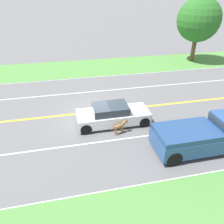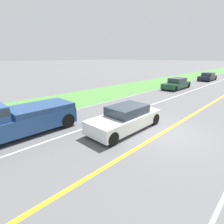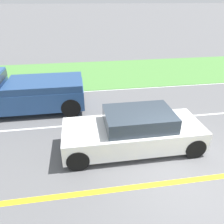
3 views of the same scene
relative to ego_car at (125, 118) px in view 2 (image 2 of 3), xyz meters
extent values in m
plane|color=#5B5B5E|center=(-1.75, -1.09, -0.64)|extent=(400.00, 400.00, 0.00)
cube|color=yellow|center=(-1.75, -1.09, -0.63)|extent=(0.18, 160.00, 0.01)
cube|color=white|center=(5.25, -1.09, -0.63)|extent=(0.14, 160.00, 0.01)
cube|color=white|center=(1.75, -1.09, -0.63)|extent=(0.10, 160.00, 0.01)
cube|color=#4C843D|center=(8.25, -1.09, -0.62)|extent=(6.00, 160.00, 0.03)
cube|color=white|center=(0.00, 0.04, -0.11)|extent=(1.76, 4.52, 0.67)
cube|color=#2D3842|center=(0.00, -0.14, 0.46)|extent=(1.51, 2.17, 0.48)
cylinder|color=black|center=(0.79, 1.86, -0.30)|extent=(0.22, 0.68, 0.68)
cylinder|color=black|center=(0.79, -1.78, -0.30)|extent=(0.22, 0.68, 0.68)
cylinder|color=black|center=(-0.79, 1.86, -0.30)|extent=(0.22, 0.68, 0.68)
cylinder|color=black|center=(-0.79, -1.78, -0.30)|extent=(0.22, 0.68, 0.68)
ellipsoid|color=olive|center=(1.14, 0.14, -0.14)|extent=(0.40, 0.68, 0.27)
cylinder|color=olive|center=(1.14, 0.38, -0.46)|extent=(0.07, 0.07, 0.36)
cylinder|color=olive|center=(1.28, -0.05, -0.46)|extent=(0.07, 0.07, 0.36)
cylinder|color=olive|center=(1.00, 0.33, -0.46)|extent=(0.07, 0.07, 0.36)
cylinder|color=olive|center=(1.15, -0.09, -0.46)|extent=(0.07, 0.07, 0.36)
cylinder|color=olive|center=(1.06, 0.40, -0.04)|extent=(0.18, 0.21, 0.17)
sphere|color=olive|center=(1.02, 0.51, 0.03)|extent=(0.28, 0.28, 0.22)
ellipsoid|color=#331E14|center=(0.97, 0.66, 0.01)|extent=(0.13, 0.13, 0.08)
cone|color=brown|center=(1.08, 0.52, 0.11)|extent=(0.09, 0.09, 0.10)
cone|color=brown|center=(0.97, 0.48, 0.11)|extent=(0.09, 0.09, 0.10)
cylinder|color=olive|center=(1.28, -0.26, -0.10)|extent=(0.12, 0.24, 0.24)
cube|color=#284C84|center=(3.46, 4.30, 0.02)|extent=(2.02, 5.60, 0.83)
cube|color=navy|center=(3.46, 3.13, 0.59)|extent=(1.98, 3.18, 0.29)
cylinder|color=black|center=(4.38, 2.07, -0.23)|extent=(0.22, 0.82, 0.82)
cylinder|color=black|center=(2.54, 2.07, -0.23)|extent=(0.22, 0.82, 0.82)
cube|color=#1E472D|center=(3.75, -14.49, -0.15)|extent=(1.80, 4.62, 0.60)
cube|color=#2D3842|center=(3.75, -14.67, 0.43)|extent=(1.55, 2.22, 0.56)
cylinder|color=black|center=(4.56, -12.61, -0.30)|extent=(0.22, 0.67, 0.67)
cylinder|color=black|center=(4.56, -16.36, -0.30)|extent=(0.22, 0.67, 0.67)
cylinder|color=black|center=(2.94, -12.61, -0.30)|extent=(0.22, 0.67, 0.67)
cylinder|color=black|center=(2.94, -16.36, -0.30)|extent=(0.22, 0.67, 0.67)
cube|color=black|center=(3.53, -26.03, -0.15)|extent=(1.82, 4.42, 0.63)
cube|color=#2D3842|center=(3.53, -26.20, 0.43)|extent=(1.56, 2.12, 0.54)
cylinder|color=black|center=(4.35, -24.22, -0.33)|extent=(0.22, 0.62, 0.62)
cylinder|color=black|center=(4.35, -27.83, -0.33)|extent=(0.22, 0.62, 0.62)
cylinder|color=black|center=(2.70, -24.22, -0.33)|extent=(0.22, 0.62, 0.62)
cylinder|color=black|center=(2.70, -27.83, -0.33)|extent=(0.22, 0.62, 0.62)
camera|label=1|loc=(11.61, -2.61, 6.95)|focal=35.00mm
camera|label=2|loc=(-5.75, 7.01, 3.23)|focal=28.00mm
camera|label=3|loc=(-5.85, 1.66, 3.89)|focal=35.00mm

